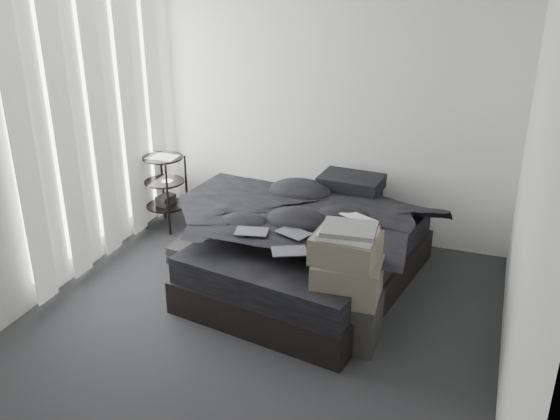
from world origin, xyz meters
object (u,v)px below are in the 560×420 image
(bed, at_px, (310,269))
(box_lower, at_px, (344,317))
(laptop, at_px, (355,212))
(side_stand, at_px, (165,192))

(bed, xyz_separation_m, box_lower, (0.49, -0.71, 0.05))
(laptop, relative_size, box_lower, 0.64)
(laptop, relative_size, side_stand, 0.43)
(side_stand, bearing_deg, box_lower, -30.68)
(bed, bearing_deg, laptop, 7.50)
(side_stand, bearing_deg, bed, -19.39)
(laptop, distance_m, side_stand, 2.25)
(box_lower, bearing_deg, laptop, 99.39)
(side_stand, relative_size, box_lower, 1.48)
(bed, bearing_deg, box_lower, -45.41)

